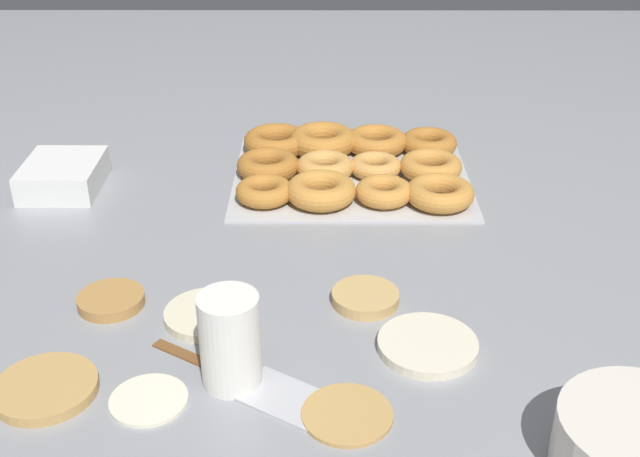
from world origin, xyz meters
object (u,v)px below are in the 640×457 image
object	(u,v)px
donut_tray	(348,164)
container_stack	(63,175)
pancake_6	(110,302)
spatula	(269,390)
pancake_3	(46,388)
paper_cup	(230,340)
pancake_5	(365,297)
pancake_4	(347,413)
pancake_2	(207,315)
pancake_1	(428,345)
batter_bowl	(639,448)
pancake_0	(148,398)

from	to	relation	value
donut_tray	container_stack	distance (m)	0.45
pancake_6	spatula	distance (m)	0.26
donut_tray	spatula	xyz separation A→B (m)	(0.10, 0.54, -0.02)
pancake_3	paper_cup	distance (m)	0.20
pancake_3	pancake_5	xyz separation A→B (m)	(-0.34, -0.17, 0.00)
pancake_4	pancake_6	bearing A→B (deg)	-34.44
pancake_2	pancake_6	distance (m)	0.12
pancake_4	pancake_1	bearing A→B (deg)	-130.14
pancake_6	paper_cup	bearing A→B (deg)	139.48
spatula	paper_cup	bearing A→B (deg)	-172.91
container_stack	paper_cup	world-z (taller)	paper_cup
pancake_1	batter_bowl	xyz separation A→B (m)	(-0.17, 0.19, 0.03)
spatula	donut_tray	bearing A→B (deg)	111.81
pancake_2	pancake_6	xyz separation A→B (m)	(0.12, -0.02, 0.00)
batter_bowl	pancake_0	bearing A→B (deg)	-11.98
pancake_6	paper_cup	size ratio (longest dim) A/B	0.77
pancake_4	pancake_5	xyz separation A→B (m)	(-0.03, -0.20, 0.00)
pancake_1	paper_cup	world-z (taller)	paper_cup
donut_tray	pancake_1	bearing A→B (deg)	99.45
pancake_5	pancake_6	world-z (taller)	same
container_stack	paper_cup	bearing A→B (deg)	123.62
pancake_5	container_stack	xyz separation A→B (m)	(0.46, -0.32, 0.02)
pancake_3	batter_bowl	xyz separation A→B (m)	(-0.57, 0.11, 0.03)
pancake_4	paper_cup	size ratio (longest dim) A/B	0.88
pancake_1	pancake_2	bearing A→B (deg)	-13.00
donut_tray	batter_bowl	bearing A→B (deg)	110.52
pancake_1	pancake_3	world-z (taller)	same
pancake_3	pancake_4	world-z (taller)	pancake_3
pancake_2	donut_tray	size ratio (longest dim) A/B	0.27
pancake_0	pancake_4	xyz separation A→B (m)	(-0.20, 0.02, 0.00)
pancake_4	paper_cup	distance (m)	0.14
pancake_5	batter_bowl	distance (m)	0.37
donut_tray	batter_bowl	distance (m)	0.70
pancake_1	pancake_2	size ratio (longest dim) A/B	1.10
donut_tray	pancake_5	bearing A→B (deg)	91.83
pancake_0	pancake_2	world-z (taller)	pancake_2
pancake_6	container_stack	xyz separation A→B (m)	(0.15, -0.33, 0.02)
pancake_4	pancake_0	bearing A→B (deg)	-5.97
pancake_6	batter_bowl	bearing A→B (deg)	153.47
pancake_5	pancake_1	bearing A→B (deg)	124.98
batter_bowl	spatula	size ratio (longest dim) A/B	0.69
pancake_2	donut_tray	world-z (taller)	donut_tray
pancake_4	donut_tray	bearing A→B (deg)	-91.54
paper_cup	pancake_0	bearing A→B (deg)	22.20
pancake_0	pancake_1	bearing A→B (deg)	-163.30
pancake_4	batter_bowl	distance (m)	0.27
pancake_0	pancake_1	xyz separation A→B (m)	(-0.30, -0.09, 0.00)
pancake_1	pancake_3	bearing A→B (deg)	10.52
pancake_1	container_stack	xyz separation A→B (m)	(0.53, -0.41, 0.02)
pancake_5	spatula	distance (m)	0.20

